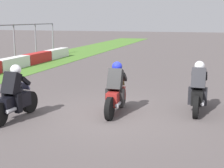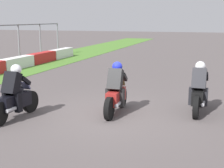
{
  "view_description": "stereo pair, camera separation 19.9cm",
  "coord_description": "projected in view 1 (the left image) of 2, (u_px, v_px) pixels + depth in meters",
  "views": [
    {
      "loc": [
        -8.68,
        -2.72,
        2.74
      ],
      "look_at": [
        0.06,
        -0.03,
        0.9
      ],
      "focal_mm": 52.45,
      "sensor_mm": 36.0,
      "label": 1
    },
    {
      "loc": [
        -8.62,
        -2.91,
        2.74
      ],
      "look_at": [
        0.06,
        -0.03,
        0.9
      ],
      "focal_mm": 52.45,
      "sensor_mm": 36.0,
      "label": 2
    }
  ],
  "objects": [
    {
      "name": "rider_lane_c",
      "position": [
        15.0,
        97.0,
        8.94
      ],
      "size": [
        2.04,
        0.55,
        1.51
      ],
      "rotation": [
        0.0,
        0.0,
        -0.05
      ],
      "color": "black",
      "rests_on": "ground_plane"
    },
    {
      "name": "rider_lane_a",
      "position": [
        198.0,
        91.0,
        9.68
      ],
      "size": [
        2.04,
        0.54,
        1.51
      ],
      "rotation": [
        0.0,
        0.0,
        -0.02
      ],
      "color": "black",
      "rests_on": "ground_plane"
    },
    {
      "name": "ground_plane",
      "position": [
        110.0,
        115.0,
        9.46
      ],
      "size": [
        120.0,
        120.0,
        0.0
      ],
      "primitive_type": "plane",
      "color": "#554D4D"
    },
    {
      "name": "rider_lane_b",
      "position": [
        116.0,
        92.0,
        9.52
      ],
      "size": [
        2.04,
        0.55,
        1.51
      ],
      "rotation": [
        0.0,
        0.0,
        0.03
      ],
      "color": "black",
      "rests_on": "ground_plane"
    }
  ]
}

